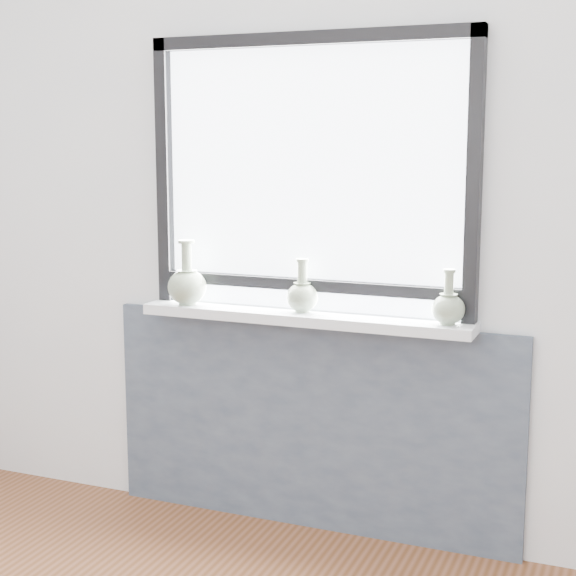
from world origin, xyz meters
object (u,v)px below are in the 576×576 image
at_px(vase_a, 187,284).
at_px(vase_b, 302,295).
at_px(vase_c, 448,307).
at_px(windowsill, 304,317).

height_order(vase_a, vase_b, vase_a).
bearing_deg(vase_b, vase_c, -2.12).
bearing_deg(vase_b, vase_a, -176.08).
bearing_deg(windowsill, vase_a, -177.12).
xyz_separation_m(windowsill, vase_c, (0.56, -0.01, 0.08)).
bearing_deg(vase_a, vase_b, 3.92).
relative_size(vase_a, vase_b, 1.26).
height_order(windowsill, vase_b, vase_b).
distance_m(vase_a, vase_b, 0.48).
height_order(vase_b, vase_c, vase_b).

